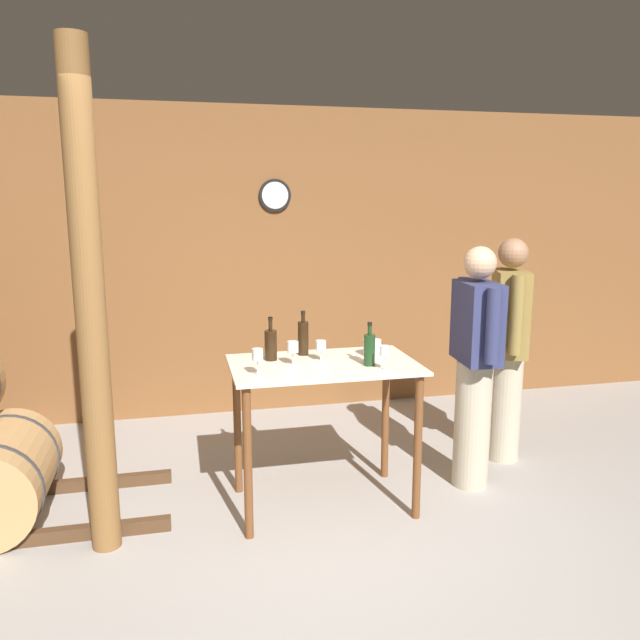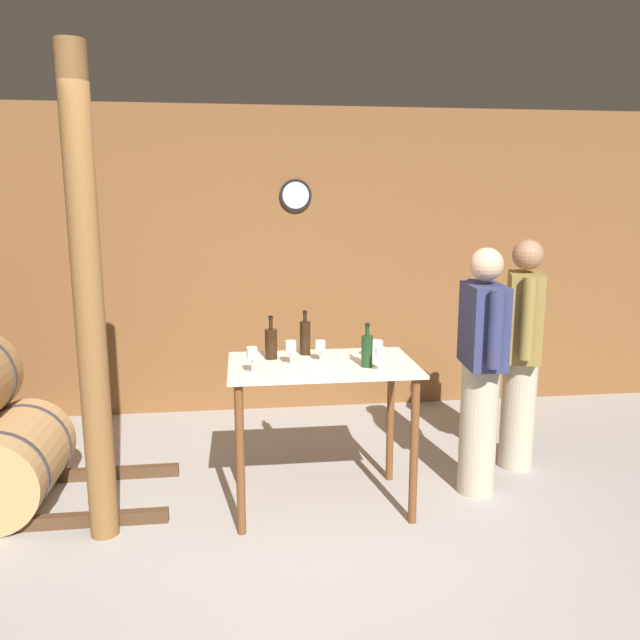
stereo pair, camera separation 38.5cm
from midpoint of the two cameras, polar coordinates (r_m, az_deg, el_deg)
ground_plane at (r=3.38m, az=-1.53°, el=-23.50°), size 14.00×14.00×0.00m
back_wall at (r=5.60m, az=-7.40°, el=5.16°), size 8.40×0.08×2.70m
tasting_table at (r=3.86m, az=-2.54°, el=-6.54°), size 1.14×0.71×0.93m
wooden_post at (r=3.52m, az=-23.24°, el=0.88°), size 0.16×0.16×2.70m
wine_bottle_far_left at (r=3.89m, az=-7.36°, el=-2.23°), size 0.08×0.08×0.27m
wine_bottle_left at (r=3.99m, az=-4.31°, el=-1.60°), size 0.07×0.07×0.29m
wine_bottle_center at (r=3.73m, az=1.61°, el=-2.67°), size 0.07×0.07×0.27m
wine_glass_near_left at (r=3.56m, az=-8.84°, el=-3.28°), size 0.06×0.06×0.16m
wine_glass_near_center at (r=3.75m, az=-5.45°, el=-2.58°), size 0.07×0.07×0.15m
wine_glass_near_right at (r=3.84m, az=-2.79°, el=-2.45°), size 0.06×0.06×0.13m
wine_glass_far_side at (r=3.63m, az=2.91°, el=-2.98°), size 0.06×0.06×0.15m
ice_bucket at (r=3.98m, az=2.04°, el=-2.57°), size 0.12×0.12×0.10m
person_host at (r=4.18m, az=11.47°, el=-3.91°), size 0.25×0.59×1.62m
person_visitor_with_scarf at (r=4.67m, az=14.57°, el=-2.30°), size 0.34×0.56×1.64m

